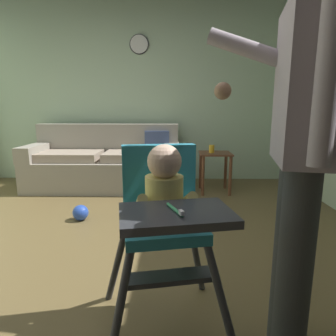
% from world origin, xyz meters
% --- Properties ---
extents(ground, '(6.14, 6.45, 0.10)m').
position_xyz_m(ground, '(0.00, 0.00, -0.05)').
color(ground, brown).
extents(wall_far, '(5.34, 0.06, 2.60)m').
position_xyz_m(wall_far, '(0.00, 2.45, 1.30)').
color(wall_far, '#AFCAAA').
rests_on(wall_far, ground).
extents(couch, '(2.04, 0.86, 0.86)m').
position_xyz_m(couch, '(-0.42, 1.93, 0.33)').
color(couch, gray).
rests_on(couch, ground).
extents(high_chair, '(0.70, 0.80, 0.93)m').
position_xyz_m(high_chair, '(0.47, -0.75, 0.64)').
color(high_chair, '#313337').
rests_on(high_chair, ground).
extents(adult_standing, '(0.51, 0.57, 1.64)m').
position_xyz_m(adult_standing, '(1.02, -0.86, 0.93)').
color(adult_standing, '#353738').
rests_on(adult_standing, ground).
extents(toy_ball, '(0.15, 0.15, 0.15)m').
position_xyz_m(toy_ball, '(-0.39, 0.67, 0.08)').
color(toy_ball, '#284CB7').
rests_on(toy_ball, ground).
extents(side_table, '(0.40, 0.40, 0.52)m').
position_xyz_m(side_table, '(1.05, 1.70, 0.38)').
color(side_table, brown).
rests_on(side_table, ground).
extents(sippy_cup, '(0.07, 0.07, 0.10)m').
position_xyz_m(sippy_cup, '(1.00, 1.70, 0.57)').
color(sippy_cup, gold).
rests_on(sippy_cup, side_table).
extents(wall_clock, '(0.28, 0.04, 0.28)m').
position_xyz_m(wall_clock, '(0.02, 2.41, 1.98)').
color(wall_clock, white).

